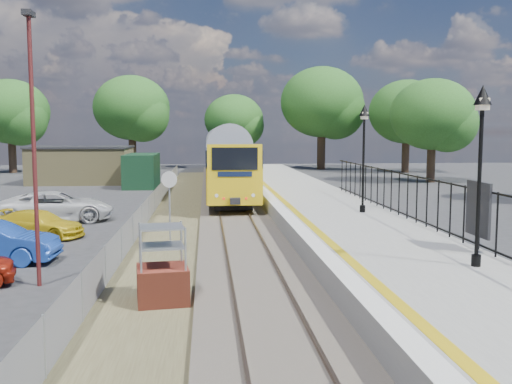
{
  "coord_description": "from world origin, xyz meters",
  "views": [
    {
      "loc": [
        -1.37,
        -17.8,
        4.33
      ],
      "look_at": [
        0.54,
        4.24,
        2.0
      ],
      "focal_mm": 40.0,
      "sensor_mm": 36.0,
      "label": 1
    }
  ],
  "objects": [
    {
      "name": "tree_line",
      "position": [
        1.4,
        42.0,
        6.61
      ],
      "size": [
        56.8,
        43.8,
        11.88
      ],
      "color": "#332319",
      "rests_on": "ground"
    },
    {
      "name": "ground",
      "position": [
        0.0,
        0.0,
        0.0
      ],
      "size": [
        120.0,
        120.0,
        0.0
      ],
      "primitive_type": "plane",
      "color": "#2D2D30",
      "rests_on": "ground"
    },
    {
      "name": "palisade_fence",
      "position": [
        6.55,
        2.24,
        1.84
      ],
      "size": [
        0.12,
        26.0,
        2.0
      ],
      "color": "black",
      "rests_on": "platform"
    },
    {
      "name": "wire_fence",
      "position": [
        -4.2,
        12.0,
        0.6
      ],
      "size": [
        0.06,
        52.0,
        1.2
      ],
      "color": "#999EA3",
      "rests_on": "ground"
    },
    {
      "name": "train",
      "position": [
        0.0,
        30.41,
        2.34
      ],
      "size": [
        2.82,
        40.83,
        3.51
      ],
      "color": "gold",
      "rests_on": "ground"
    },
    {
      "name": "track_bed",
      "position": [
        -0.47,
        9.67,
        0.09
      ],
      "size": [
        5.9,
        80.0,
        0.29
      ],
      "color": "#473F38",
      "rests_on": "ground"
    },
    {
      "name": "outbuilding",
      "position": [
        -10.91,
        31.21,
        1.52
      ],
      "size": [
        10.8,
        10.1,
        3.12
      ],
      "color": "#918552",
      "rests_on": "ground"
    },
    {
      "name": "carpark_lamp",
      "position": [
        -6.12,
        -1.59,
        4.29
      ],
      "size": [
        0.25,
        0.5,
        7.58
      ],
      "color": "#541C1C",
      "rests_on": "ground"
    },
    {
      "name": "platform",
      "position": [
        4.2,
        8.0,
        0.45
      ],
      "size": [
        5.0,
        70.0,
        0.9
      ],
      "primitive_type": "cube",
      "color": "gray",
      "rests_on": "ground"
    },
    {
      "name": "speed_sign",
      "position": [
        -2.71,
        2.78,
        2.01
      ],
      "size": [
        0.57,
        0.22,
        2.93
      ],
      "rotation": [
        0.0,
        0.0,
        -0.34
      ],
      "color": "#999EA3",
      "rests_on": "ground"
    },
    {
      "name": "victorian_lamp_north",
      "position": [
        5.3,
        6.0,
        4.3
      ],
      "size": [
        0.44,
        0.44,
        4.6
      ],
      "color": "black",
      "rests_on": "platform"
    },
    {
      "name": "platform_edge",
      "position": [
        2.14,
        8.0,
        0.9
      ],
      "size": [
        0.9,
        70.0,
        0.01
      ],
      "color": "silver",
      "rests_on": "platform"
    },
    {
      "name": "car_white",
      "position": [
        -8.65,
        10.2,
        0.75
      ],
      "size": [
        5.76,
        3.51,
        1.49
      ],
      "primitive_type": "imported",
      "rotation": [
        0.0,
        0.0,
        1.77
      ],
      "color": "silver",
      "rests_on": "ground"
    },
    {
      "name": "victorian_lamp_south",
      "position": [
        5.5,
        -4.0,
        4.3
      ],
      "size": [
        0.44,
        0.44,
        4.6
      ],
      "color": "black",
      "rests_on": "platform"
    },
    {
      "name": "car_yellow",
      "position": [
        -8.3,
        6.08,
        0.56
      ],
      "size": [
        4.15,
        2.7,
        1.12
      ],
      "primitive_type": "imported",
      "rotation": [
        0.0,
        0.0,
        1.25
      ],
      "color": "gold",
      "rests_on": "ground"
    },
    {
      "name": "brick_plinth",
      "position": [
        -2.5,
        -3.65,
        0.97
      ],
      "size": [
        1.42,
        1.42,
        2.03
      ],
      "rotation": [
        0.0,
        0.0,
        0.14
      ],
      "color": "maroon",
      "rests_on": "ground"
    }
  ]
}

